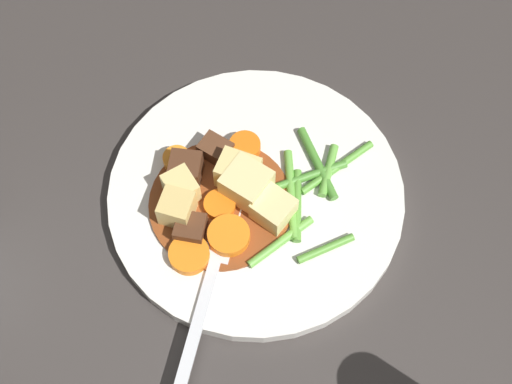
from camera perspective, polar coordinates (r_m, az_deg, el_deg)
name	(u,v)px	position (r m, az deg, el deg)	size (l,w,h in m)	color
ground_plane	(256,199)	(0.65, 0.00, -0.55)	(3.00, 3.00, 0.00)	#383330
dinner_plate	(256,196)	(0.64, 0.00, -0.28)	(0.26, 0.26, 0.01)	white
stew_sauce	(221,203)	(0.63, -2.76, -0.89)	(0.12, 0.12, 0.00)	brown
carrot_slice_0	(189,255)	(0.61, -5.22, -4.87)	(0.03, 0.03, 0.01)	orange
carrot_slice_1	(229,236)	(0.61, -2.13, -3.45)	(0.04, 0.04, 0.01)	orange
carrot_slice_2	(177,160)	(0.65, -6.16, 2.46)	(0.02, 0.02, 0.01)	orange
carrot_slice_3	(220,205)	(0.63, -2.83, -1.04)	(0.03, 0.03, 0.01)	orange
carrot_slice_4	(245,148)	(0.65, -0.87, 3.48)	(0.03, 0.03, 0.01)	orange
potato_chunk_0	(247,189)	(0.62, -0.73, 0.25)	(0.03, 0.04, 0.03)	#EAD68C
potato_chunk_1	(273,209)	(0.62, 1.37, -1.37)	(0.03, 0.03, 0.03)	#EAD68C
potato_chunk_2	(181,193)	(0.63, -5.85, -0.11)	(0.03, 0.02, 0.03)	#E5CC7A
potato_chunk_3	(238,173)	(0.63, -1.39, 1.50)	(0.03, 0.03, 0.03)	#E5CC7A
potato_chunk_4	(177,209)	(0.62, -6.16, -1.31)	(0.03, 0.03, 0.03)	#DBBC6B
meat_chunk_0	(190,229)	(0.62, -5.13, -2.85)	(0.02, 0.02, 0.02)	#4C2B19
meat_chunk_1	(186,170)	(0.64, -5.48, 1.75)	(0.03, 0.03, 0.03)	#4C2B19
meat_chunk_2	(216,150)	(0.65, -3.16, 3.28)	(0.03, 0.02, 0.02)	#56331E
green_bean_0	(291,194)	(0.63, 2.77, -0.16)	(0.01, 0.01, 0.08)	#66AD42
green_bean_1	(326,248)	(0.61, 5.44, -4.39)	(0.01, 0.01, 0.05)	#599E38
green_bean_2	(310,176)	(0.64, 4.23, 1.28)	(0.01, 0.01, 0.07)	#4C8E33
green_bean_3	(281,242)	(0.61, 1.93, -3.88)	(0.01, 0.01, 0.07)	#66AD42
green_bean_4	(317,163)	(0.65, 4.80, 2.24)	(0.01, 0.01, 0.07)	#4C8E33
green_bean_5	(337,167)	(0.65, 6.32, 1.91)	(0.01, 0.01, 0.08)	#599E38
green_bean_6	(297,205)	(0.63, 3.23, -1.05)	(0.01, 0.01, 0.07)	#599E38
green_bean_7	(328,170)	(0.65, 5.64, 1.68)	(0.01, 0.01, 0.05)	#66AD42
fork	(208,286)	(0.60, -3.73, -7.33)	(0.06, 0.17, 0.00)	silver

